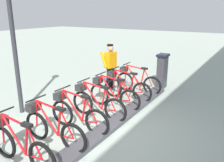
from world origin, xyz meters
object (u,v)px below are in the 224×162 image
at_px(bike_docked_2, 112,94).
at_px(bike_docked_3, 96,103).
at_px(worker_near_rack, 110,65).
at_px(lamp_post, 12,29).
at_px(bike_docked_4, 76,113).
at_px(bike_docked_1, 125,87).
at_px(bike_docked_0, 136,81).
at_px(bike_docked_5, 51,127).
at_px(payment_kiosk, 162,70).
at_px(bike_docked_6, 19,145).

relative_size(bike_docked_2, bike_docked_3, 1.00).
relative_size(worker_near_rack, lamp_post, 0.47).
bearing_deg(lamp_post, bike_docked_3, -157.08).
xyz_separation_m(bike_docked_3, bike_docked_4, (0.00, 0.81, 0.00)).
bearing_deg(worker_near_rack, bike_docked_1, 146.25).
bearing_deg(bike_docked_3, worker_near_rack, -66.59).
distance_m(bike_docked_1, bike_docked_2, 0.81).
height_order(bike_docked_0, bike_docked_5, same).
bearing_deg(lamp_post, bike_docked_2, -140.50).
bearing_deg(lamp_post, bike_docked_4, -178.80).
distance_m(payment_kiosk, bike_docked_3, 3.48).
height_order(bike_docked_3, bike_docked_4, same).
relative_size(bike_docked_5, lamp_post, 0.49).
xyz_separation_m(payment_kiosk, bike_docked_5, (0.57, 5.05, -0.24)).
bearing_deg(bike_docked_1, bike_docked_2, 90.00).
distance_m(bike_docked_3, bike_docked_6, 2.43).
bearing_deg(payment_kiosk, bike_docked_6, 84.43).
distance_m(bike_docked_0, bike_docked_2, 1.62).
bearing_deg(lamp_post, bike_docked_1, -129.20).
height_order(payment_kiosk, worker_near_rack, worker_near_rack).
height_order(bike_docked_4, worker_near_rack, worker_near_rack).
height_order(bike_docked_0, bike_docked_3, same).
xyz_separation_m(payment_kiosk, bike_docked_1, (0.57, 1.81, -0.24)).
bearing_deg(bike_docked_3, lamp_post, 22.92).
xyz_separation_m(payment_kiosk, lamp_post, (2.59, 4.28, 1.67)).
bearing_deg(lamp_post, bike_docked_0, -121.56).
bearing_deg(bike_docked_3, bike_docked_0, -90.00).
xyz_separation_m(bike_docked_0, worker_near_rack, (0.99, 0.15, 0.48)).
bearing_deg(bike_docked_1, lamp_post, 50.80).
xyz_separation_m(bike_docked_2, bike_docked_4, (0.00, 1.62, 0.00)).
xyz_separation_m(bike_docked_2, bike_docked_3, (0.00, 0.81, 0.00)).
distance_m(bike_docked_5, worker_near_rack, 4.05).
relative_size(bike_docked_2, bike_docked_4, 1.00).
relative_size(bike_docked_0, lamp_post, 0.49).
bearing_deg(bike_docked_3, bike_docked_5, 90.00).
relative_size(bike_docked_3, worker_near_rack, 1.04).
distance_m(bike_docked_1, bike_docked_3, 1.62).
distance_m(bike_docked_0, worker_near_rack, 1.11).
height_order(bike_docked_3, bike_docked_6, same).
distance_m(bike_docked_6, lamp_post, 3.19).
distance_m(bike_docked_4, bike_docked_6, 1.62).
bearing_deg(worker_near_rack, bike_docked_0, -171.33).
bearing_deg(payment_kiosk, worker_near_rack, 36.43).
height_order(payment_kiosk, bike_docked_4, payment_kiosk).
distance_m(bike_docked_2, bike_docked_5, 2.43).
bearing_deg(bike_docked_4, lamp_post, 1.20).
height_order(bike_docked_0, worker_near_rack, worker_near_rack).
bearing_deg(lamp_post, payment_kiosk, -121.15).
xyz_separation_m(bike_docked_2, lamp_post, (2.02, 1.66, 1.91)).
height_order(bike_docked_2, bike_docked_4, same).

